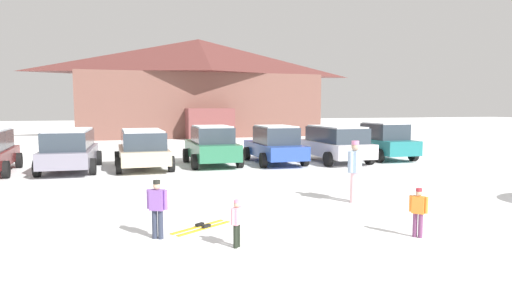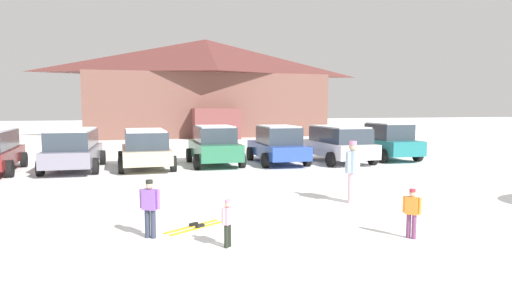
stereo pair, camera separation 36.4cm
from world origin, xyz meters
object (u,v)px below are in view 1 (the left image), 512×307
Objects in this scene: parked_green_coupe at (212,145)px; parked_beige_suv at (143,148)px; parked_teal_hatchback at (383,141)px; skier_adult_in_blue_parka at (355,168)px; parked_white_suv at (336,143)px; parked_blue_hatchback at (275,145)px; ski_lodge at (199,87)px; skier_child_in_purple_jacket at (157,206)px; skier_child_in_orange_jacket at (418,210)px; skier_child_in_pink_snowsuit at (237,221)px; pair_of_skis at (202,227)px; parked_grey_wagon at (70,148)px.

parked_beige_suv is at bearing -172.87° from parked_green_coupe.
skier_adult_in_blue_parka is (-6.29, -8.62, 0.06)m from parked_teal_hatchback.
parked_white_suv is (5.68, -0.63, 0.04)m from parked_green_coupe.
parked_teal_hatchback is (5.63, 0.10, 0.03)m from parked_blue_hatchback.
ski_lodge is at bearing 81.82° from parked_green_coupe.
parked_blue_hatchback reaches higher than skier_child_in_purple_jacket.
skier_child_in_orange_jacket is at bearing -108.89° from parked_white_suv.
skier_child_in_pink_snowsuit is 0.53× the size of skier_adult_in_blue_parka.
pair_of_skis is (-4.43, -1.43, -0.92)m from skier_adult_in_blue_parka.
pair_of_skis is at bearing 28.96° from skier_child_in_purple_jacket.
parked_green_coupe is 11.83m from skier_child_in_pink_snowsuit.
parked_blue_hatchback is 5.00× the size of skier_child_in_pink_snowsuit.
skier_child_in_pink_snowsuit is at bearing -124.23° from parked_white_suv.
skier_child_in_pink_snowsuit is 1.68m from skier_child_in_purple_jacket.
skier_child_in_orange_jacket is (-1.09, -31.93, -3.64)m from ski_lodge.
skier_child_in_pink_snowsuit is (-4.70, -11.47, -0.35)m from parked_blue_hatchback.
skier_child_in_orange_jacket is 5.15m from skier_child_in_purple_jacket.
parked_green_coupe is 2.86m from parked_blue_hatchback.
skier_adult_in_blue_parka is at bearing 19.97° from skier_child_in_purple_jacket.
parked_white_suv is at bearing -82.13° from ski_lodge.
skier_child_in_purple_jacket is (-11.68, -10.58, -0.23)m from parked_teal_hatchback.
parked_green_coupe is 3.53× the size of skier_child_in_purple_jacket.
ski_lodge is 14.62× the size of pair_of_skis.
parked_grey_wagon is 4.17× the size of skier_child_in_purple_jacket.
skier_child_in_purple_jacket is (-4.96, 1.39, 0.10)m from skier_child_in_orange_jacket.
skier_child_in_purple_jacket is 1.27m from pair_of_skis.
ski_lodge is 32.16m from skier_child_in_orange_jacket.
parked_green_coupe is (5.79, 0.06, -0.04)m from parked_grey_wagon.
parked_teal_hatchback reaches higher than skier_child_in_purple_jacket.
skier_child_in_orange_jacket is 4.47m from pair_of_skis.
parked_green_coupe reaches higher than parked_blue_hatchback.
parked_beige_suv is 0.98× the size of parked_white_suv.
skier_adult_in_blue_parka is (-0.66, -8.52, 0.09)m from parked_blue_hatchback.
parked_white_suv is 3.67× the size of skier_child_in_purple_jacket.
parked_beige_suv is 10.33m from skier_child_in_purple_jacket.
parked_grey_wagon is at bearing -113.46° from ski_lodge.
parked_green_coupe is 8.49m from parked_teal_hatchback.
skier_adult_in_blue_parka is (-0.66, -28.58, -3.26)m from ski_lodge.
parked_green_coupe reaches higher than skier_child_in_pink_snowsuit.
parked_blue_hatchback is at bearing -1.00° from parked_grey_wagon.
ski_lodge is at bearing 97.87° from parked_white_suv.
parked_white_suv is (2.83, -20.47, -3.30)m from ski_lodge.
ski_lodge is 12.29× the size of skier_adult_in_blue_parka.
parked_beige_suv is 4.22× the size of skier_child_in_orange_jacket.
ski_lodge is 4.80× the size of parked_white_suv.
parked_teal_hatchback is at bearing 1.29° from parked_beige_suv.
skier_child_in_pink_snowsuit is at bearing -75.64° from pair_of_skis.
skier_adult_in_blue_parka is (5.39, 1.96, 0.28)m from skier_child_in_purple_jacket.
parked_white_suv is (2.83, -0.41, 0.05)m from parked_blue_hatchback.
pair_of_skis is (0.73, -9.79, -0.86)m from parked_beige_suv.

